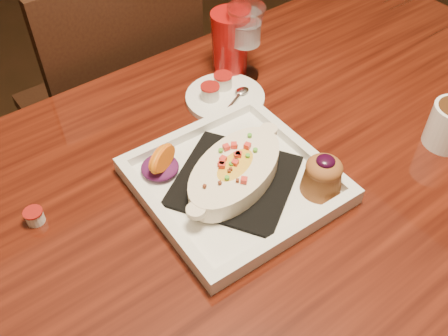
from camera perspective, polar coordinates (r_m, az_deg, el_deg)
table at (r=0.93m, az=5.58°, el=-5.32°), size 1.50×0.90×0.75m
chair_far at (r=1.42m, az=-11.95°, el=6.97°), size 0.42×0.42×0.93m
plate at (r=0.83m, az=2.10°, el=-0.99°), size 0.31×0.31×0.08m
goblet at (r=1.02m, az=2.48°, el=15.49°), size 0.08×0.08×0.16m
saucer at (r=1.01m, az=-0.06°, el=8.24°), size 0.16×0.16×0.11m
creamer_loose at (r=0.84m, az=-20.85°, el=-5.18°), size 0.03×0.03×0.02m
red_tumbler at (r=1.06m, az=0.72°, el=14.02°), size 0.08×0.08×0.14m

